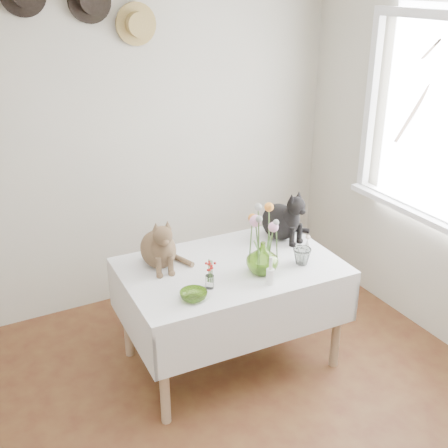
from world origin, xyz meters
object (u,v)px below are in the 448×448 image
black_cat (280,213)px  flower_vase (262,258)px  tabby_cat (158,240)px  dining_table (231,290)px

black_cat → flower_vase: 0.52m
tabby_cat → flower_vase: size_ratio=1.73×
tabby_cat → black_cat: 0.87m
dining_table → tabby_cat: (-0.39, 0.20, 0.35)m
tabby_cat → black_cat: black_cat is taller
dining_table → tabby_cat: bearing=152.6°
tabby_cat → flower_vase: tabby_cat is taller
dining_table → flower_vase: 0.35m
flower_vase → dining_table: bearing=125.0°
black_cat → tabby_cat: bearing=163.1°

